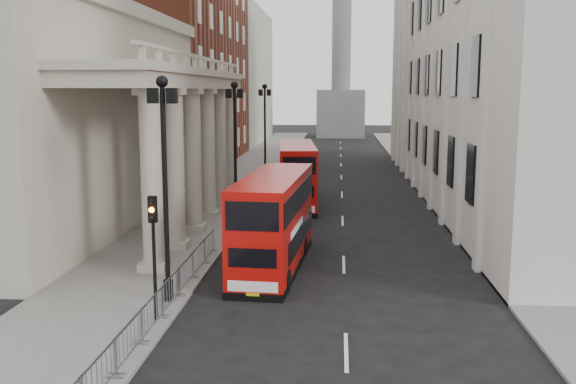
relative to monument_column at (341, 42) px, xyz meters
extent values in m
plane|color=black|center=(-6.00, -92.00, -15.98)|extent=(260.00, 260.00, 0.00)
cube|color=slate|center=(-9.00, -62.00, -15.92)|extent=(6.00, 140.00, 0.12)
cube|color=slate|center=(7.50, -62.00, -15.92)|extent=(3.00, 140.00, 0.12)
cube|color=slate|center=(-6.05, -62.00, -15.91)|extent=(0.20, 140.00, 0.14)
cube|color=#A59E8A|center=(-16.50, -74.00, -9.98)|extent=(9.00, 28.00, 12.00)
cube|color=maroon|center=(-16.50, -44.00, -4.98)|extent=(9.00, 32.00, 22.00)
cube|color=#A59E8A|center=(-16.50, -12.00, -5.98)|extent=(9.00, 30.00, 20.00)
cube|color=beige|center=(10.00, -60.00, -3.48)|extent=(8.00, 55.00, 25.00)
cube|color=#60605E|center=(0.00, 0.00, -11.98)|extent=(8.00, 8.00, 8.00)
cylinder|color=black|center=(-6.60, -88.00, -15.46)|extent=(0.36, 0.36, 0.80)
cylinder|color=black|center=(-6.60, -88.00, -11.86)|extent=(0.18, 0.18, 8.00)
sphere|color=black|center=(-6.60, -88.00, -7.76)|extent=(0.44, 0.44, 0.44)
cube|color=black|center=(-6.25, -88.00, -8.26)|extent=(0.35, 0.35, 0.55)
cube|color=black|center=(-6.95, -88.00, -8.26)|extent=(0.35, 0.35, 0.55)
cylinder|color=black|center=(-6.60, -72.00, -15.46)|extent=(0.36, 0.36, 0.80)
cylinder|color=black|center=(-6.60, -72.00, -11.86)|extent=(0.18, 0.18, 8.00)
sphere|color=black|center=(-6.60, -72.00, -7.76)|extent=(0.44, 0.44, 0.44)
cube|color=black|center=(-6.25, -72.00, -8.26)|extent=(0.35, 0.35, 0.55)
cube|color=black|center=(-6.95, -72.00, -8.26)|extent=(0.35, 0.35, 0.55)
cylinder|color=black|center=(-6.60, -56.00, -15.46)|extent=(0.36, 0.36, 0.80)
cylinder|color=black|center=(-6.60, -56.00, -11.86)|extent=(0.18, 0.18, 8.00)
sphere|color=black|center=(-6.60, -56.00, -7.76)|extent=(0.44, 0.44, 0.44)
cube|color=black|center=(-6.25, -56.00, -8.26)|extent=(0.35, 0.35, 0.55)
cube|color=black|center=(-6.95, -56.00, -8.26)|extent=(0.35, 0.35, 0.55)
cylinder|color=black|center=(-6.50, -90.00, -14.16)|extent=(0.12, 0.12, 3.40)
cube|color=black|center=(-6.50, -90.00, -12.01)|extent=(0.28, 0.22, 0.90)
sphere|color=black|center=(-6.50, -90.13, -11.71)|extent=(0.18, 0.18, 0.18)
sphere|color=orange|center=(-6.50, -90.13, -12.01)|extent=(0.18, 0.18, 0.18)
sphere|color=black|center=(-6.50, -90.13, -12.31)|extent=(0.18, 0.18, 0.18)
cube|color=gray|center=(-6.35, -95.65, -15.31)|extent=(0.50, 2.30, 1.10)
cube|color=gray|center=(-6.35, -93.30, -15.31)|extent=(0.50, 2.30, 1.10)
cube|color=gray|center=(-6.35, -90.95, -15.31)|extent=(0.50, 2.30, 1.10)
cube|color=gray|center=(-6.35, -88.60, -15.31)|extent=(0.50, 2.30, 1.10)
cube|color=gray|center=(-6.35, -86.25, -15.31)|extent=(0.50, 2.30, 1.10)
cube|color=gray|center=(-6.35, -83.90, -15.31)|extent=(0.50, 2.30, 1.10)
cube|color=gray|center=(-6.35, -81.55, -15.31)|extent=(0.50, 2.30, 1.10)
cube|color=#B80C08|center=(-3.14, -82.77, -14.74)|extent=(2.97, 9.83, 1.85)
cube|color=#B80C08|center=(-3.14, -82.77, -12.82)|extent=(2.97, 9.83, 1.61)
cube|color=#B80C08|center=(-3.14, -82.77, -11.90)|extent=(3.01, 9.86, 0.23)
cube|color=black|center=(-3.14, -82.77, -15.82)|extent=(2.99, 9.83, 0.32)
cube|color=black|center=(-3.14, -82.77, -14.50)|extent=(2.90, 7.99, 0.92)
cube|color=black|center=(-3.14, -82.77, -12.73)|extent=(2.98, 9.28, 1.02)
cube|color=white|center=(-3.47, -87.59, -15.38)|extent=(1.94, 0.19, 0.42)
cube|color=yellow|center=(-3.47, -87.60, -15.69)|extent=(0.51, 0.07, 0.12)
cylinder|color=black|center=(-4.41, -86.06, -15.52)|extent=(0.36, 0.94, 0.92)
cylinder|color=black|center=(-2.33, -86.20, -15.52)|extent=(0.36, 0.94, 0.92)
cylinder|color=black|center=(-4.02, -80.44, -15.52)|extent=(0.36, 0.94, 0.92)
cylinder|color=black|center=(-1.94, -80.58, -15.52)|extent=(0.36, 0.94, 0.92)
cube|color=#AD0B08|center=(-3.15, -66.81, -14.72)|extent=(3.23, 9.95, 1.86)
cube|color=#AD0B08|center=(-3.15, -66.81, -12.79)|extent=(3.23, 9.95, 1.63)
cube|color=#AD0B08|center=(-3.15, -66.81, -11.86)|extent=(3.27, 9.99, 0.23)
cube|color=black|center=(-3.15, -66.81, -15.82)|extent=(3.24, 9.95, 0.33)
cube|color=black|center=(-3.15, -66.81, -14.49)|extent=(3.11, 8.10, 0.93)
cube|color=black|center=(-3.15, -66.81, -12.70)|extent=(3.23, 9.40, 1.02)
cube|color=white|center=(-2.70, -71.67, -15.38)|extent=(1.95, 0.24, 0.42)
cube|color=yellow|center=(-2.69, -71.68, -15.68)|extent=(0.51, 0.08, 0.12)
cylinder|color=black|center=(-3.88, -70.29, -15.52)|extent=(0.38, 0.95, 0.93)
cylinder|color=black|center=(-1.79, -70.10, -15.52)|extent=(0.38, 0.95, 0.93)
cylinder|color=black|center=(-4.41, -64.64, -15.52)|extent=(0.38, 0.95, 0.93)
cylinder|color=black|center=(-2.31, -64.44, -15.52)|extent=(0.38, 0.95, 0.93)
imported|color=black|center=(-8.80, -77.68, -15.00)|extent=(0.76, 0.68, 1.73)
imported|color=#292421|center=(-9.40, -76.49, -14.96)|extent=(1.11, 1.06, 1.81)
imported|color=black|center=(-9.55, -75.63, -15.00)|extent=(0.94, 0.72, 1.72)
camera|label=1|loc=(-0.32, -110.68, -8.07)|focal=40.00mm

